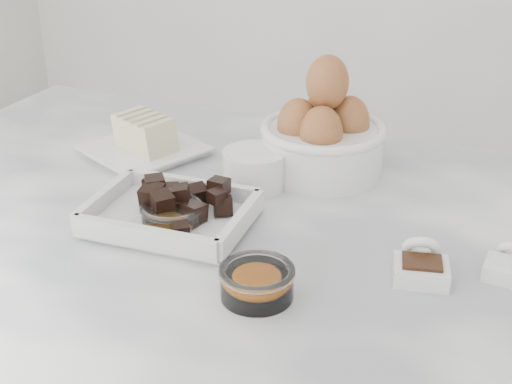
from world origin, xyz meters
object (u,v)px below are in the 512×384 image
Objects in this scene: butter_plate at (142,140)px; zest_bowl at (257,281)px; salt_spoon at (509,266)px; sugar_ramekin at (254,168)px; chocolate_dish at (170,209)px; vanilla_spoon at (421,265)px; honey_bowl at (172,216)px; egg_bowl at (323,136)px.

zest_bowl is (0.33, -0.29, -0.00)m from butter_plate.
zest_bowl is 1.30× the size of salt_spoon.
sugar_ramekin reaches higher than salt_spoon.
butter_plate reaches higher than salt_spoon.
chocolate_dish is at bearing -49.48° from butter_plate.
butter_plate is 0.22m from sugar_ramekin.
butter_plate is 0.44m from zest_bowl.
butter_plate is at bearing 159.88° from vanilla_spoon.
salt_spoon is at bearing 8.40° from honey_bowl.
egg_bowl is at bearing 97.31° from zest_bowl.
chocolate_dish reaches higher than zest_bowl.
honey_bowl is at bearing -115.43° from egg_bowl.
zest_bowl is (0.12, -0.26, -0.01)m from sugar_ramekin.
honey_bowl is 1.24× the size of salt_spoon.
egg_bowl is 0.35m from salt_spoon.
egg_bowl is at bearing 62.29° from chocolate_dish.
chocolate_dish is 2.55× the size of zest_bowl.
honey_bowl is 0.19m from zest_bowl.
zest_bowl is at bearing -31.73° from chocolate_dish.
zest_bowl is 1.00× the size of vanilla_spoon.
zest_bowl reaches higher than honey_bowl.
butter_plate is at bearing 130.52° from chocolate_dish.
vanilla_spoon is 0.10m from salt_spoon.
vanilla_spoon is (0.32, 0.02, -0.00)m from honey_bowl.
sugar_ramekin is 0.38m from salt_spoon.
sugar_ramekin is 1.07× the size of vanilla_spoon.
egg_bowl is (0.13, 0.24, 0.04)m from chocolate_dish.
butter_plate is 0.52m from vanilla_spoon.
salt_spoon is (0.58, -0.14, -0.01)m from butter_plate.
chocolate_dish is 0.43m from salt_spoon.
vanilla_spoon is (0.20, -0.23, -0.04)m from egg_bowl.
butter_plate is at bearing 130.46° from honey_bowl.
salt_spoon is (0.42, 0.05, -0.01)m from chocolate_dish.
sugar_ramekin is at bearing 164.86° from salt_spoon.
salt_spoon is (0.41, 0.06, -0.00)m from honey_bowl.
vanilla_spoon reaches higher than zest_bowl.
sugar_ramekin is 0.12m from egg_bowl.
butter_plate is 2.48× the size of vanilla_spoon.
egg_bowl is 2.31× the size of honey_bowl.
butter_plate is 1.12× the size of egg_bowl.
butter_plate is at bearing 138.50° from zest_bowl.
chocolate_dish reaches higher than salt_spoon.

